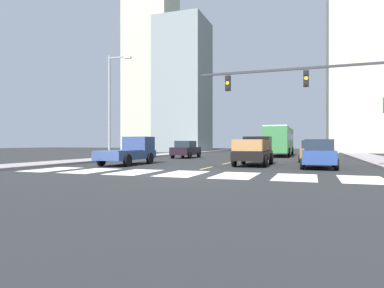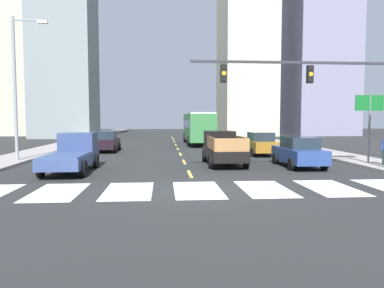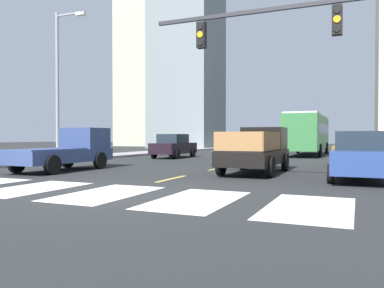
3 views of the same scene
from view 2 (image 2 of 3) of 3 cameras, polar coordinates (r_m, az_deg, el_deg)
ground_plane at (r=14.05m, az=0.89°, el=-7.25°), size 160.00×160.00×0.00m
sidewalk_right at (r=34.22m, az=17.00°, el=-0.61°), size 3.01×110.00×0.15m
sidewalk_left at (r=33.34m, az=-21.92°, el=-0.84°), size 3.01×110.00×0.15m
crosswalk_stripe_1 at (r=14.54m, az=-20.52°, el=-7.11°), size 1.81×3.47×0.01m
crosswalk_stripe_2 at (r=14.05m, az=-10.01°, el=-7.30°), size 1.81×3.47×0.01m
crosswalk_stripe_3 at (r=14.05m, az=0.89°, el=-7.24°), size 1.81×3.47×0.01m
crosswalk_stripe_4 at (r=14.53m, az=11.40°, el=-6.93°), size 1.81×3.47×0.01m
crosswalk_stripe_5 at (r=15.47m, az=20.92°, el=-6.46°), size 1.81×3.47×0.01m
lane_dash_0 at (r=17.97m, az=-0.33°, el=-4.75°), size 0.16×2.40×0.01m
lane_dash_1 at (r=22.92m, az=-1.26°, el=-2.84°), size 0.16×2.40×0.01m
lane_dash_2 at (r=27.88m, az=-1.85°, el=-1.60°), size 0.16×2.40×0.01m
lane_dash_3 at (r=32.85m, az=-2.27°, el=-0.74°), size 0.16×2.40×0.01m
lane_dash_4 at (r=37.83m, az=-2.57°, el=-0.11°), size 0.16×2.40×0.01m
lane_dash_5 at (r=42.82m, az=-2.81°, el=0.38°), size 0.16×2.40×0.01m
lane_dash_6 at (r=47.81m, az=-2.99°, el=0.76°), size 0.16×2.40×0.01m
lane_dash_7 at (r=52.80m, az=-3.14°, el=1.07°), size 0.16×2.40×0.01m
pickup_stakebed at (r=21.87m, az=4.86°, el=-0.72°), size 2.18×5.20×1.96m
pickup_dark at (r=19.84m, az=-18.29°, el=-1.45°), size 2.18×5.20×1.96m
city_bus at (r=38.45m, az=0.97°, el=2.87°), size 2.72×10.80×3.32m
sedan_mid at (r=30.71m, az=-13.41°, el=0.41°), size 2.02×4.40×1.72m
sedan_near_right at (r=27.70m, az=10.72°, el=0.07°), size 2.02×4.40×1.72m
sedan_far at (r=21.30m, az=16.51°, el=-1.21°), size 2.02×4.40×1.72m
traffic_signal_gantry at (r=18.82m, az=21.60°, el=8.35°), size 10.49×0.27×6.00m
direction_sign_green at (r=23.41m, az=26.22°, el=4.33°), size 1.70×0.12×4.20m
streetlight_left at (r=25.17m, az=-25.87°, el=8.71°), size 2.20×0.28×9.00m
tower_tall_centre at (r=56.04m, az=-19.47°, el=12.75°), size 8.25×8.54×22.87m
block_mid_left at (r=66.21m, az=19.29°, el=14.39°), size 9.91×11.64×29.76m
block_mid_right at (r=67.75m, az=-26.44°, el=15.95°), size 9.55×8.20×34.37m
block_low_left at (r=62.22m, az=8.53°, el=16.09°), size 8.09×11.37×31.52m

